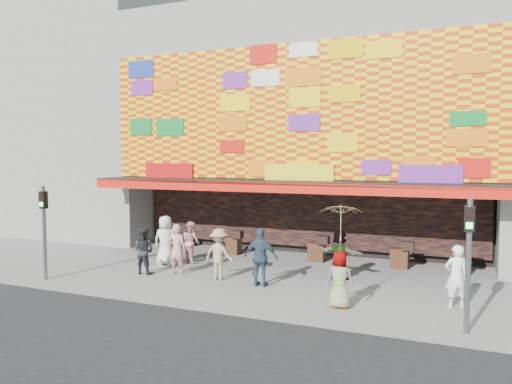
# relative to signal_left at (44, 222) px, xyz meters

# --- Properties ---
(ground) EXTENTS (90.00, 90.00, 0.00)m
(ground) POSITION_rel_signal_left_xyz_m (6.20, 1.50, -1.86)
(ground) COLOR slate
(ground) RESTS_ON ground
(road_strip) EXTENTS (30.00, 8.00, 0.02)m
(road_strip) POSITION_rel_signal_left_xyz_m (6.20, -5.00, -1.85)
(road_strip) COLOR black
(road_strip) RESTS_ON ground
(shop_building) EXTENTS (15.20, 9.40, 10.00)m
(shop_building) POSITION_rel_signal_left_xyz_m (6.20, 9.68, 3.37)
(shop_building) COLOR gray
(shop_building) RESTS_ON ground
(neighbor_left) EXTENTS (11.00, 8.00, 12.00)m
(neighbor_left) POSITION_rel_signal_left_xyz_m (-6.80, 9.50, 4.14)
(neighbor_left) COLOR gray
(neighbor_left) RESTS_ON ground
(signal_left) EXTENTS (0.22, 0.20, 3.00)m
(signal_left) POSITION_rel_signal_left_xyz_m (0.00, 0.00, 0.00)
(signal_left) COLOR #59595B
(signal_left) RESTS_ON ground
(signal_right) EXTENTS (0.22, 0.20, 3.00)m
(signal_right) POSITION_rel_signal_left_xyz_m (12.40, 0.00, 0.00)
(signal_right) COLOR #59595B
(signal_right) RESTS_ON ground
(ped_a) EXTENTS (0.97, 0.72, 1.80)m
(ped_a) POSITION_rel_signal_left_xyz_m (2.36, 3.30, -0.96)
(ped_a) COLOR silver
(ped_a) RESTS_ON ground
(ped_b) EXTENTS (0.67, 0.49, 1.68)m
(ped_b) POSITION_rel_signal_left_xyz_m (3.47, 2.30, -1.02)
(ped_b) COLOR #D3898F
(ped_b) RESTS_ON ground
(ped_c) EXTENTS (0.78, 0.62, 1.56)m
(ped_c) POSITION_rel_signal_left_xyz_m (2.42, 1.89, -1.08)
(ped_c) COLOR black
(ped_c) RESTS_ON ground
(ped_d) EXTENTS (1.13, 0.74, 1.64)m
(ped_d) POSITION_rel_signal_left_xyz_m (5.13, 2.16, -1.04)
(ped_d) COLOR gray
(ped_d) RESTS_ON ground
(ped_e) EXTENTS (1.07, 0.51, 1.78)m
(ped_e) POSITION_rel_signal_left_xyz_m (6.66, 1.92, -0.97)
(ped_e) COLOR #2F4253
(ped_e) RESTS_ON ground
(ped_f) EXTENTS (1.52, 0.67, 1.58)m
(ped_f) POSITION_rel_signal_left_xyz_m (8.64, 3.73, -1.07)
(ped_f) COLOR gray
(ped_f) RESTS_ON ground
(ped_g) EXTENTS (0.74, 0.49, 1.49)m
(ped_g) POSITION_rel_signal_left_xyz_m (9.37, 0.71, -1.11)
(ped_g) COLOR gray
(ped_g) RESTS_ON ground
(ped_h) EXTENTS (0.71, 0.60, 1.64)m
(ped_h) POSITION_rel_signal_left_xyz_m (12.13, 1.95, -1.04)
(ped_h) COLOR white
(ped_h) RESTS_ON ground
(ped_i) EXTENTS (0.93, 0.85, 1.54)m
(ped_i) POSITION_rel_signal_left_xyz_m (2.96, 4.07, -1.09)
(ped_i) COLOR pink
(ped_i) RESTS_ON ground
(parasol) EXTENTS (1.24, 1.26, 1.95)m
(parasol) POSITION_rel_signal_left_xyz_m (9.37, 0.71, 0.34)
(parasol) COLOR #D0C183
(parasol) RESTS_ON ground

